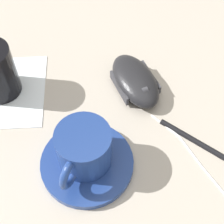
# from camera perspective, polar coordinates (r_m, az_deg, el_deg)

# --- Properties ---
(ground_plane) EXTENTS (3.00, 3.00, 0.00)m
(ground_plane) POSITION_cam_1_polar(r_m,az_deg,el_deg) (0.53, -7.39, -0.81)
(ground_plane) COLOR #B2A899
(saucer) EXTENTS (0.13, 0.13, 0.01)m
(saucer) POSITION_cam_1_polar(r_m,az_deg,el_deg) (0.48, -4.46, -8.60)
(saucer) COLOR navy
(saucer) RESTS_ON ground
(coffee_cup) EXTENTS (0.08, 0.09, 0.06)m
(coffee_cup) POSITION_cam_1_polar(r_m,az_deg,el_deg) (0.45, -4.43, -6.01)
(coffee_cup) COLOR navy
(coffee_cup) RESTS_ON saucer
(computer_mouse) EXTENTS (0.12, 0.06, 0.03)m
(computer_mouse) POSITION_cam_1_polar(r_m,az_deg,el_deg) (0.55, 3.88, 5.25)
(computer_mouse) COLOR black
(computer_mouse) RESTS_ON ground
(mouse_cable) EXTENTS (0.24, 0.10, 0.00)m
(mouse_cable) POSITION_cam_1_polar(r_m,az_deg,el_deg) (0.50, 17.21, -10.11)
(mouse_cable) COLOR white
(mouse_cable) RESTS_ON ground
(pen) EXTENTS (0.13, 0.08, 0.01)m
(pen) POSITION_cam_1_polar(r_m,az_deg,el_deg) (0.51, 14.95, -5.18)
(pen) COLOR black
(pen) RESTS_ON ground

